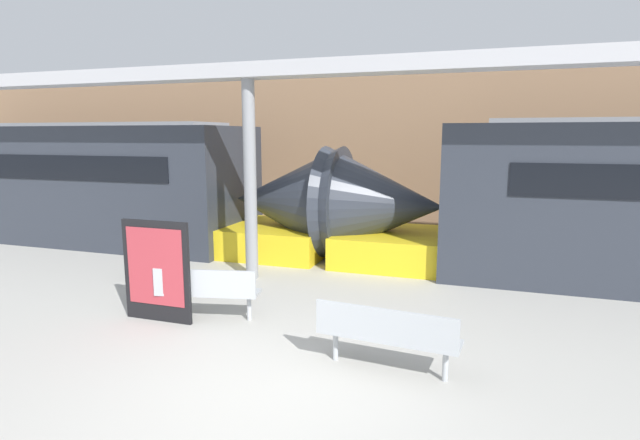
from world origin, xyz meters
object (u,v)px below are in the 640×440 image
Objects in this scene: train_right at (73,184)px; bench_near at (387,333)px; trash_bin at (143,257)px; poster_board at (157,271)px; bench_far at (207,289)px; support_column_near at (250,182)px.

train_right reaches higher than bench_near.
train_right is 11.43m from bench_near.
trash_bin is (4.53, -2.90, -1.07)m from train_right.
train_right is 9.81× the size of poster_board.
bench_far is 3.01m from trash_bin.
poster_board reaches higher than bench_near.
train_right is 9.41× the size of bench_far.
trash_bin is at bearing 132.40° from poster_board.
bench_near is 1.12× the size of poster_board.
train_right is 6.99m from support_column_near.
bench_far is 0.42× the size of support_column_near.
poster_board is (1.75, -1.92, 0.37)m from trash_bin.
trash_bin is at bearing -161.47° from support_column_near.
train_right is at bearing 156.82° from bench_near.
trash_bin is 2.69m from support_column_near.
trash_bin reaches higher than bench_near.
bench_far is at bearing -34.11° from trash_bin.
bench_far is at bearing -33.18° from train_right.
trash_bin is at bearing 133.51° from bench_far.
support_column_near is (6.62, -2.20, 0.47)m from train_right.
support_column_near reaches higher than trash_bin.
bench_near and bench_far have the same top height.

